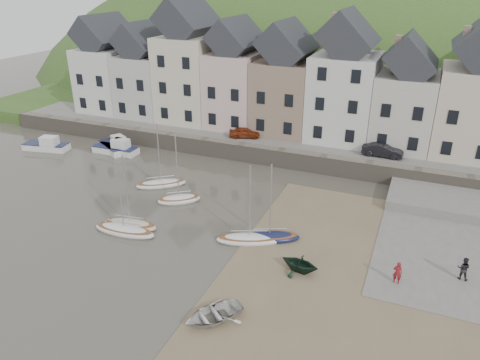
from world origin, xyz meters
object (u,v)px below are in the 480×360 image
at_px(person_red, 397,273).
at_px(person_dark, 463,268).
at_px(car_left, 245,132).
at_px(sailboat_0, 161,184).
at_px(car_right, 383,150).
at_px(rowboat_white, 213,314).
at_px(rowboat_green, 300,263).

height_order(person_red, person_dark, person_dark).
bearing_deg(car_left, person_red, -155.56).
xyz_separation_m(sailboat_0, car_right, (18.37, 11.52, 1.99)).
relative_size(rowboat_white, car_left, 1.03).
distance_m(sailboat_0, person_dark, 25.91).
xyz_separation_m(rowboat_green, car_right, (2.80, 19.52, 1.53)).
bearing_deg(rowboat_green, car_left, -139.90).
bearing_deg(car_right, rowboat_white, 167.66).
bearing_deg(person_red, car_left, -45.05).
bearing_deg(rowboat_white, person_dark, 73.74).
bearing_deg(person_dark, rowboat_green, 25.11).
distance_m(rowboat_green, person_dark, 10.37).
height_order(rowboat_white, person_red, person_red).
height_order(sailboat_0, car_right, sailboat_0).
distance_m(rowboat_white, rowboat_green, 7.16).
xyz_separation_m(sailboat_0, person_dark, (25.44, -4.83, 0.65)).
height_order(person_dark, car_left, car_left).
bearing_deg(rowboat_green, person_dark, 116.56).
relative_size(sailboat_0, person_dark, 3.97).
xyz_separation_m(rowboat_green, person_red, (6.02, 1.12, 0.17)).
relative_size(sailboat_0, car_right, 1.61).
xyz_separation_m(person_dark, car_left, (-21.75, 16.35, 1.26)).
bearing_deg(car_left, car_right, -109.79).
height_order(sailboat_0, rowboat_green, sailboat_0).
bearing_deg(person_dark, car_right, -59.29).
bearing_deg(rowboat_green, person_red, 109.33).
distance_m(person_red, car_left, 25.70).
height_order(rowboat_white, person_dark, person_dark).
bearing_deg(rowboat_white, rowboat_green, 100.49).
xyz_separation_m(person_dark, car_right, (-7.07, 16.35, 1.33)).
height_order(rowboat_white, car_left, car_left).
relative_size(sailboat_0, rowboat_white, 1.82).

